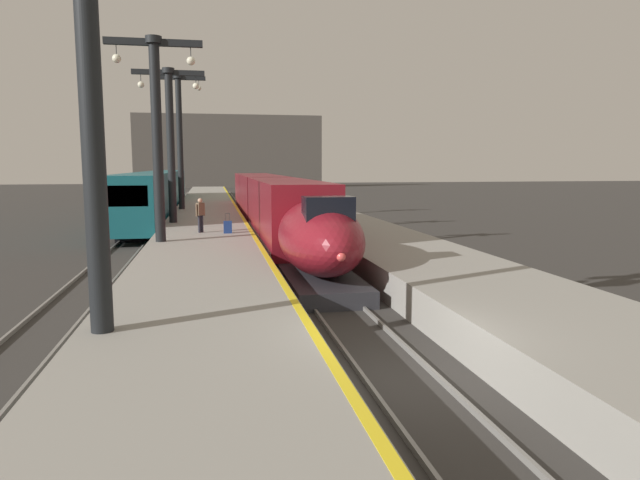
% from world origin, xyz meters
% --- Properties ---
extents(ground_plane, '(260.00, 260.00, 0.00)m').
position_xyz_m(ground_plane, '(0.00, 0.00, 0.00)').
color(ground_plane, '#33302D').
extents(platform_left, '(4.80, 110.00, 1.05)m').
position_xyz_m(platform_left, '(-4.05, 24.75, 0.53)').
color(platform_left, gray).
rests_on(platform_left, ground).
extents(platform_right, '(4.80, 110.00, 1.05)m').
position_xyz_m(platform_right, '(4.05, 24.75, 0.53)').
color(platform_right, gray).
rests_on(platform_right, ground).
extents(platform_left_safety_stripe, '(0.20, 107.80, 0.01)m').
position_xyz_m(platform_left_safety_stripe, '(-1.77, 24.75, 1.05)').
color(platform_left_safety_stripe, yellow).
rests_on(platform_left_safety_stripe, platform_left).
extents(rail_main_left, '(0.08, 110.00, 0.12)m').
position_xyz_m(rail_main_left, '(-0.75, 27.50, 0.06)').
color(rail_main_left, slate).
rests_on(rail_main_left, ground).
extents(rail_main_right, '(0.08, 110.00, 0.12)m').
position_xyz_m(rail_main_right, '(0.75, 27.50, 0.06)').
color(rail_main_right, slate).
rests_on(rail_main_right, ground).
extents(rail_secondary_left, '(0.08, 110.00, 0.12)m').
position_xyz_m(rail_secondary_left, '(-8.85, 27.50, 0.06)').
color(rail_secondary_left, slate).
rests_on(rail_secondary_left, ground).
extents(rail_secondary_right, '(0.08, 110.00, 0.12)m').
position_xyz_m(rail_secondary_right, '(-7.35, 27.50, 0.06)').
color(rail_secondary_right, slate).
rests_on(rail_secondary_right, ground).
extents(highspeed_train_main, '(2.92, 38.33, 3.60)m').
position_xyz_m(highspeed_train_main, '(0.00, 24.12, 1.92)').
color(highspeed_train_main, maroon).
rests_on(highspeed_train_main, ground).
extents(regional_train_adjacent, '(2.85, 36.60, 3.80)m').
position_xyz_m(regional_train_adjacent, '(-8.10, 38.63, 2.13)').
color(regional_train_adjacent, '#145660').
rests_on(regional_train_adjacent, ground).
extents(station_column_near, '(4.00, 0.68, 8.60)m').
position_xyz_m(station_column_near, '(-5.84, 1.12, 6.35)').
color(station_column_near, black).
rests_on(station_column_near, platform_left).
extents(station_column_mid, '(4.00, 0.68, 8.62)m').
position_xyz_m(station_column_mid, '(-5.90, 14.86, 6.27)').
color(station_column_mid, black).
rests_on(station_column_mid, platform_left).
extents(station_column_far, '(4.00, 0.68, 8.71)m').
position_xyz_m(station_column_far, '(-5.90, 23.36, 6.32)').
color(station_column_far, black).
rests_on(station_column_far, platform_left).
extents(station_column_distant, '(4.00, 0.68, 9.93)m').
position_xyz_m(station_column_distant, '(-5.90, 33.71, 6.97)').
color(station_column_distant, black).
rests_on(station_column_distant, platform_left).
extents(passenger_near_edge, '(0.44, 0.42, 1.69)m').
position_xyz_m(passenger_near_edge, '(-4.24, 17.94, 2.04)').
color(passenger_near_edge, '#23232D').
rests_on(passenger_near_edge, platform_left).
extents(rolling_suitcase, '(0.40, 0.22, 0.98)m').
position_xyz_m(rolling_suitcase, '(-2.94, 17.39, 1.35)').
color(rolling_suitcase, navy).
rests_on(rolling_suitcase, platform_left).
extents(terminus_back_wall, '(36.00, 2.00, 14.00)m').
position_xyz_m(terminus_back_wall, '(0.00, 102.00, 7.00)').
color(terminus_back_wall, '#4C4742').
rests_on(terminus_back_wall, ground).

